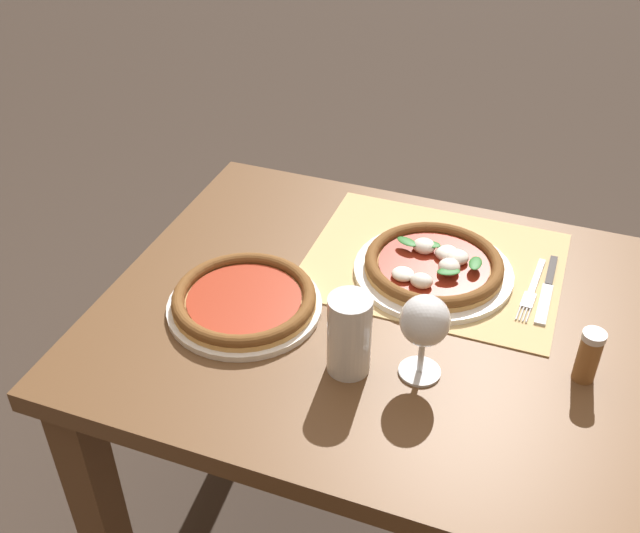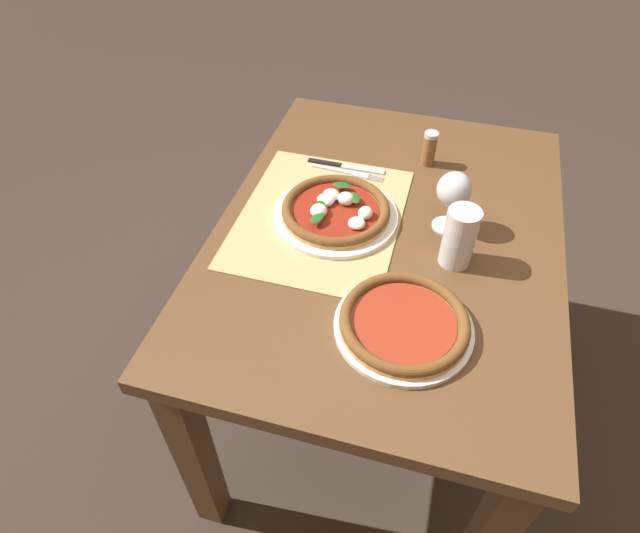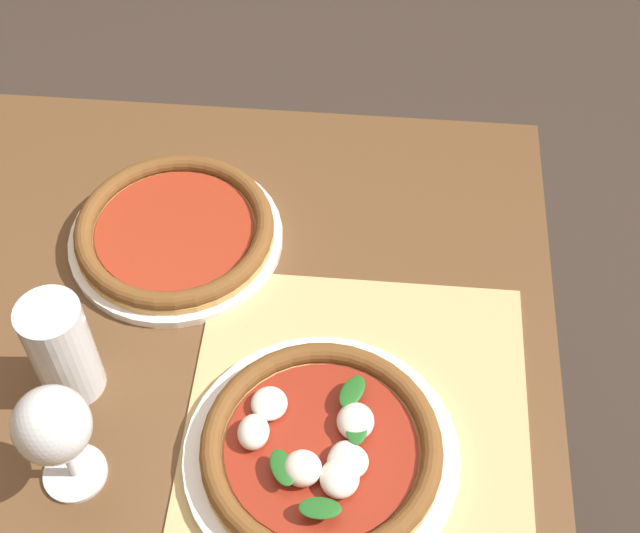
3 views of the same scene
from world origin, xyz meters
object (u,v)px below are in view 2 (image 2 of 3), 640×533
Objects in this scene: wine_glass at (454,192)px; knife at (346,166)px; pizza_far at (404,323)px; pint_glass at (459,238)px; pizza_near at (336,211)px; fork at (348,172)px; pepper_shaker at (429,148)px.

wine_glass reaches higher than knife.
pint_glass is at bearing 160.82° from pizza_far.
pizza_far is (0.30, 0.22, -0.00)m from pizza_near.
fork is at bearing 22.87° from knife.
pizza_near is at bearing 6.89° from knife.
pizza_near is 0.19m from fork.
pepper_shaker is (-0.11, 0.20, 0.04)m from fork.
pizza_near is 1.42× the size of knife.
fork is (-0.26, -0.31, -0.06)m from pint_glass.
pizza_near is 1.08× the size of pizza_far.
pint_glass is (0.11, 0.03, -0.04)m from wine_glass.
pizza_far is 0.54m from fork.
pizza_far is 2.90× the size of pepper_shaker.
pizza_far is at bearing 25.68° from fork.
pint_glass is at bearing 14.65° from wine_glass.
pepper_shaker is (-0.37, -0.11, -0.02)m from pint_glass.
pizza_near is 0.31m from pint_glass.
wine_glass is at bearing 171.82° from pizza_far.
pepper_shaker is at bearing -176.88° from pizza_far.
fork is 0.03m from knife.
pizza_far is at bearing -19.18° from pint_glass.
pepper_shaker is (-0.08, 0.21, 0.04)m from knife.
pizza_near is 2.10× the size of pint_glass.
wine_glass is 0.33m from fork.
wine_glass is (-0.34, 0.05, 0.09)m from pizza_far.
knife is 2.22× the size of pepper_shaker.
pizza_near reaches higher than pizza_far.
pizza_near is 0.28m from wine_glass.
pepper_shaker is at bearing -163.19° from pint_glass.
pizza_far is at bearing 36.21° from pizza_near.
fork is 2.07× the size of pepper_shaker.
wine_glass is at bearing -165.35° from pint_glass.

